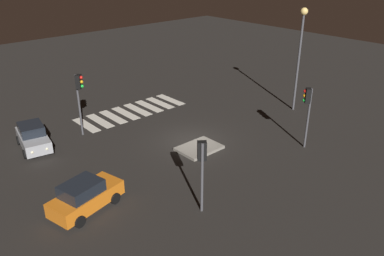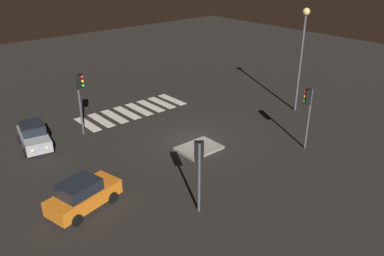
{
  "view_description": "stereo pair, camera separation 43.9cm",
  "coord_description": "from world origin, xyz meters",
  "px_view_note": "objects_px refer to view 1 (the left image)",
  "views": [
    {
      "loc": [
        15.89,
        17.65,
        11.8
      ],
      "look_at": [
        0.0,
        0.0,
        1.0
      ],
      "focal_mm": 36.54,
      "sensor_mm": 36.0,
      "label": 1
    },
    {
      "loc": [
        15.56,
        17.95,
        11.8
      ],
      "look_at": [
        0.0,
        0.0,
        1.0
      ],
      "focal_mm": 36.54,
      "sensor_mm": 36.0,
      "label": 2
    }
  ],
  "objects_px": {
    "car_silver": "(33,137)",
    "traffic_light_east": "(79,90)",
    "car_orange": "(85,196)",
    "traffic_light_north": "(202,159)",
    "street_lamp": "(301,43)",
    "traffic_island": "(199,148)",
    "traffic_light_west": "(308,103)"
  },
  "relations": [
    {
      "from": "traffic_light_east",
      "to": "traffic_island",
      "type": "bearing_deg",
      "value": -7.45
    },
    {
      "from": "traffic_light_north",
      "to": "traffic_light_east",
      "type": "bearing_deg",
      "value": 39.23
    },
    {
      "from": "car_silver",
      "to": "street_lamp",
      "type": "xyz_separation_m",
      "value": [
        -18.4,
        7.33,
        4.64
      ]
    },
    {
      "from": "traffic_light_east",
      "to": "traffic_light_north",
      "type": "distance_m",
      "value": 11.83
    },
    {
      "from": "traffic_light_east",
      "to": "traffic_light_north",
      "type": "relative_size",
      "value": 1.17
    },
    {
      "from": "car_silver",
      "to": "street_lamp",
      "type": "distance_m",
      "value": 20.35
    },
    {
      "from": "car_orange",
      "to": "car_silver",
      "type": "bearing_deg",
      "value": 71.97
    },
    {
      "from": "traffic_light_east",
      "to": "street_lamp",
      "type": "height_order",
      "value": "street_lamp"
    },
    {
      "from": "traffic_island",
      "to": "street_lamp",
      "type": "bearing_deg",
      "value": -179.78
    },
    {
      "from": "car_orange",
      "to": "traffic_light_north",
      "type": "xyz_separation_m",
      "value": [
        -4.31,
        3.79,
        2.04
      ]
    },
    {
      "from": "traffic_light_east",
      "to": "car_silver",
      "type": "bearing_deg",
      "value": -135.48
    },
    {
      "from": "car_orange",
      "to": "traffic_light_west",
      "type": "distance_m",
      "value": 14.46
    },
    {
      "from": "traffic_light_north",
      "to": "street_lamp",
      "type": "distance_m",
      "value": 15.8
    },
    {
      "from": "car_orange",
      "to": "street_lamp",
      "type": "distance_m",
      "value": 19.7
    },
    {
      "from": "traffic_light_west",
      "to": "street_lamp",
      "type": "distance_m",
      "value": 7.17
    },
    {
      "from": "traffic_light_west",
      "to": "traffic_light_north",
      "type": "height_order",
      "value": "traffic_light_west"
    },
    {
      "from": "car_orange",
      "to": "traffic_light_west",
      "type": "bearing_deg",
      "value": -26.4
    },
    {
      "from": "street_lamp",
      "to": "traffic_light_west",
      "type": "bearing_deg",
      "value": 39.62
    },
    {
      "from": "traffic_light_north",
      "to": "street_lamp",
      "type": "height_order",
      "value": "street_lamp"
    },
    {
      "from": "traffic_light_east",
      "to": "traffic_light_west",
      "type": "bearing_deg",
      "value": 0.93
    },
    {
      "from": "traffic_light_west",
      "to": "traffic_light_east",
      "type": "distance_m",
      "value": 14.94
    },
    {
      "from": "traffic_light_east",
      "to": "street_lamp",
      "type": "bearing_deg",
      "value": 25.11
    },
    {
      "from": "car_silver",
      "to": "traffic_light_east",
      "type": "distance_m",
      "value": 4.26
    },
    {
      "from": "traffic_island",
      "to": "street_lamp",
      "type": "relative_size",
      "value": 0.34
    },
    {
      "from": "street_lamp",
      "to": "traffic_island",
      "type": "bearing_deg",
      "value": 0.22
    },
    {
      "from": "car_orange",
      "to": "traffic_light_north",
      "type": "distance_m",
      "value": 6.08
    },
    {
      "from": "traffic_light_west",
      "to": "traffic_light_north",
      "type": "xyz_separation_m",
      "value": [
        9.6,
        0.51,
        -0.23
      ]
    },
    {
      "from": "car_silver",
      "to": "street_lamp",
      "type": "relative_size",
      "value": 0.48
    },
    {
      "from": "street_lamp",
      "to": "traffic_light_east",
      "type": "bearing_deg",
      "value": -25.03
    },
    {
      "from": "car_silver",
      "to": "street_lamp",
      "type": "height_order",
      "value": "street_lamp"
    },
    {
      "from": "traffic_island",
      "to": "traffic_light_east",
      "type": "distance_m",
      "value": 8.93
    },
    {
      "from": "car_orange",
      "to": "traffic_light_east",
      "type": "height_order",
      "value": "traffic_light_east"
    }
  ]
}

